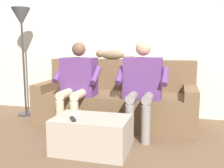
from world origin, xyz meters
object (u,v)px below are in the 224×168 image
at_px(coffee_table, 92,134).
at_px(cat_on_backrest, 110,55).
at_px(remote_white, 76,113).
at_px(couch, 116,101).
at_px(remote_black, 73,119).
at_px(person_left_seated, 142,82).
at_px(floor_lamp, 22,25).
at_px(person_right_seated, 77,81).

bearing_deg(coffee_table, cat_on_backrest, -83.29).
height_order(cat_on_backrest, remote_white, cat_on_backrest).
xyz_separation_m(couch, remote_black, (0.14, 1.19, 0.07)).
bearing_deg(person_left_seated, remote_black, 54.52).
bearing_deg(floor_lamp, cat_on_backrest, -168.73).
height_order(couch, person_right_seated, person_right_seated).
distance_m(remote_white, remote_black, 0.23).
relative_size(cat_on_backrest, remote_black, 4.62).
height_order(person_left_seated, cat_on_backrest, person_left_seated).
bearing_deg(remote_white, couch, 177.32).
relative_size(person_left_seated, floor_lamp, 0.70).
relative_size(person_left_seated, remote_white, 9.76).
bearing_deg(coffee_table, person_right_seated, -57.82).
bearing_deg(remote_black, remote_white, -20.96).
bearing_deg(floor_lamp, person_right_seated, 159.02).
relative_size(cat_on_backrest, floor_lamp, 0.36).
distance_m(couch, floor_lamp, 1.80).
xyz_separation_m(couch, coffee_table, (0.00, 1.06, -0.12)).
xyz_separation_m(person_right_seated, remote_black, (-0.27, 0.79, -0.26)).
relative_size(couch, remote_white, 18.47).
distance_m(couch, person_left_seated, 0.67).
height_order(remote_black, floor_lamp, floor_lamp).
bearing_deg(remote_white, cat_on_backrest, -173.08).
height_order(coffee_table, floor_lamp, floor_lamp).
relative_size(couch, person_left_seated, 1.89).
relative_size(coffee_table, remote_black, 5.95).
bearing_deg(remote_black, couch, -42.27).
bearing_deg(remote_black, person_right_seated, -16.44).
bearing_deg(remote_black, floor_lamp, 12.34).
xyz_separation_m(coffee_table, remote_white, (0.20, -0.09, 0.19)).
relative_size(person_left_seated, remote_black, 8.99).
xyz_separation_m(remote_white, remote_black, (-0.06, 0.22, -0.00)).
height_order(coffee_table, person_right_seated, person_right_seated).
bearing_deg(floor_lamp, person_left_seated, 167.70).
distance_m(couch, coffee_table, 1.06).
bearing_deg(couch, remote_white, 78.28).
relative_size(couch, coffee_table, 2.86).
xyz_separation_m(couch, person_left_seated, (-0.41, 0.41, 0.34)).
distance_m(couch, remote_white, 0.99).
bearing_deg(person_left_seated, person_right_seated, -0.62).
height_order(cat_on_backrest, remote_black, cat_on_backrest).
distance_m(person_left_seated, floor_lamp, 2.05).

